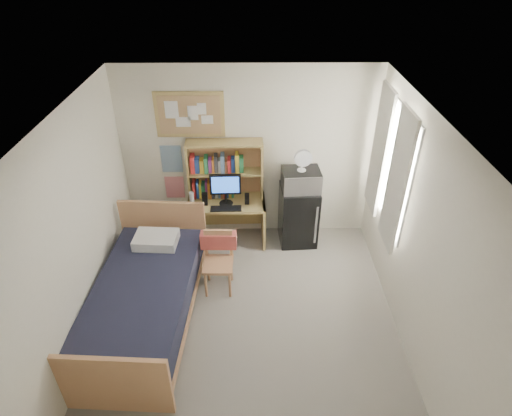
{
  "coord_description": "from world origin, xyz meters",
  "views": [
    {
      "loc": [
        0.07,
        -3.44,
        4.04
      ],
      "look_at": [
        0.11,
        1.2,
        0.99
      ],
      "focal_mm": 30.0,
      "sensor_mm": 36.0,
      "label": 1
    }
  ],
  "objects_px": {
    "bulletin_board": "(190,115)",
    "monitor": "(226,190)",
    "mini_fridge": "(298,215)",
    "desk": "(227,221)",
    "bed": "(145,303)",
    "desk_chair": "(218,264)",
    "speaker_right": "(247,199)",
    "microwave": "(301,180)",
    "speaker_left": "(205,199)",
    "desk_fan": "(302,161)"
  },
  "relations": [
    {
      "from": "mini_fridge",
      "to": "speaker_right",
      "type": "xyz_separation_m",
      "value": [
        -0.76,
        -0.06,
        0.33
      ]
    },
    {
      "from": "desk_chair",
      "to": "speaker_right",
      "type": "xyz_separation_m",
      "value": [
        0.37,
        0.99,
        0.36
      ]
    },
    {
      "from": "desk_chair",
      "to": "bed",
      "type": "bearing_deg",
      "value": -144.56
    },
    {
      "from": "speaker_right",
      "to": "microwave",
      "type": "xyz_separation_m",
      "value": [
        0.76,
        0.04,
        0.28
      ]
    },
    {
      "from": "desk",
      "to": "desk_fan",
      "type": "height_order",
      "value": "desk_fan"
    },
    {
      "from": "desk_chair",
      "to": "microwave",
      "type": "bearing_deg",
      "value": 43.61
    },
    {
      "from": "bulletin_board",
      "to": "desk_fan",
      "type": "relative_size",
      "value": 3.11
    },
    {
      "from": "speaker_right",
      "to": "mini_fridge",
      "type": "bearing_deg",
      "value": 3.01
    },
    {
      "from": "speaker_left",
      "to": "speaker_right",
      "type": "xyz_separation_m",
      "value": [
        0.6,
        0.02,
        -0.01
      ]
    },
    {
      "from": "speaker_left",
      "to": "speaker_right",
      "type": "bearing_deg",
      "value": 0.0
    },
    {
      "from": "mini_fridge",
      "to": "speaker_left",
      "type": "bearing_deg",
      "value": 179.76
    },
    {
      "from": "speaker_right",
      "to": "desk",
      "type": "bearing_deg",
      "value": 168.69
    },
    {
      "from": "monitor",
      "to": "microwave",
      "type": "relative_size",
      "value": 0.89
    },
    {
      "from": "bulletin_board",
      "to": "monitor",
      "type": "distance_m",
      "value": 1.14
    },
    {
      "from": "desk_chair",
      "to": "speaker_left",
      "type": "xyz_separation_m",
      "value": [
        -0.23,
        0.97,
        0.38
      ]
    },
    {
      "from": "bulletin_board",
      "to": "desk_chair",
      "type": "relative_size",
      "value": 1.12
    },
    {
      "from": "bulletin_board",
      "to": "microwave",
      "type": "distance_m",
      "value": 1.77
    },
    {
      "from": "bed",
      "to": "speaker_right",
      "type": "height_order",
      "value": "speaker_right"
    },
    {
      "from": "desk",
      "to": "microwave",
      "type": "relative_size",
      "value": 2.14
    },
    {
      "from": "monitor",
      "to": "speaker_left",
      "type": "xyz_separation_m",
      "value": [
        -0.3,
        -0.01,
        -0.14
      ]
    },
    {
      "from": "bed",
      "to": "speaker_left",
      "type": "relative_size",
      "value": 12.21
    },
    {
      "from": "desk_fan",
      "to": "bulletin_board",
      "type": "bearing_deg",
      "value": 165.42
    },
    {
      "from": "desk",
      "to": "desk_fan",
      "type": "bearing_deg",
      "value": -2.15
    },
    {
      "from": "desk",
      "to": "speaker_right",
      "type": "relative_size",
      "value": 7.12
    },
    {
      "from": "mini_fridge",
      "to": "speaker_right",
      "type": "bearing_deg",
      "value": -178.92
    },
    {
      "from": "mini_fridge",
      "to": "monitor",
      "type": "bearing_deg",
      "value": -179.77
    },
    {
      "from": "desk",
      "to": "speaker_left",
      "type": "distance_m",
      "value": 0.54
    },
    {
      "from": "speaker_left",
      "to": "mini_fridge",
      "type": "bearing_deg",
      "value": 1.69
    },
    {
      "from": "bulletin_board",
      "to": "mini_fridge",
      "type": "height_order",
      "value": "bulletin_board"
    },
    {
      "from": "desk",
      "to": "mini_fridge",
      "type": "xyz_separation_m",
      "value": [
        1.06,
        0.01,
        0.1
      ]
    },
    {
      "from": "desk_chair",
      "to": "desk_fan",
      "type": "bearing_deg",
      "value": 43.61
    },
    {
      "from": "monitor",
      "to": "speaker_right",
      "type": "distance_m",
      "value": 0.34
    },
    {
      "from": "bulletin_board",
      "to": "desk_fan",
      "type": "bearing_deg",
      "value": -10.83
    },
    {
      "from": "mini_fridge",
      "to": "speaker_left",
      "type": "distance_m",
      "value": 1.4
    },
    {
      "from": "microwave",
      "to": "monitor",
      "type": "bearing_deg",
      "value": 179.16
    },
    {
      "from": "bulletin_board",
      "to": "desk_fan",
      "type": "xyz_separation_m",
      "value": [
        1.53,
        -0.29,
        -0.55
      ]
    },
    {
      "from": "mini_fridge",
      "to": "microwave",
      "type": "bearing_deg",
      "value": -90.0
    },
    {
      "from": "desk_chair",
      "to": "desk_fan",
      "type": "xyz_separation_m",
      "value": [
        1.13,
        1.03,
        0.95
      ]
    },
    {
      "from": "desk",
      "to": "bed",
      "type": "xyz_separation_m",
      "value": [
        -0.9,
        -1.61,
        -0.04
      ]
    },
    {
      "from": "desk",
      "to": "mini_fridge",
      "type": "bearing_deg",
      "value": -1.07
    },
    {
      "from": "speaker_right",
      "to": "microwave",
      "type": "bearing_deg",
      "value": 1.51
    },
    {
      "from": "bulletin_board",
      "to": "bed",
      "type": "relative_size",
      "value": 0.42
    },
    {
      "from": "desk_chair",
      "to": "mini_fridge",
      "type": "bearing_deg",
      "value": 44.19
    },
    {
      "from": "bulletin_board",
      "to": "desk",
      "type": "relative_size",
      "value": 0.83
    },
    {
      "from": "monitor",
      "to": "microwave",
      "type": "distance_m",
      "value": 1.07
    },
    {
      "from": "speaker_right",
      "to": "desk_fan",
      "type": "height_order",
      "value": "desk_fan"
    },
    {
      "from": "bulletin_board",
      "to": "mini_fridge",
      "type": "relative_size",
      "value": 1.03
    },
    {
      "from": "mini_fridge",
      "to": "microwave",
      "type": "xyz_separation_m",
      "value": [
        0.0,
        -0.02,
        0.61
      ]
    },
    {
      "from": "desk_chair",
      "to": "monitor",
      "type": "bearing_deg",
      "value": 87.21
    },
    {
      "from": "monitor",
      "to": "speaker_left",
      "type": "distance_m",
      "value": 0.33
    }
  ]
}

